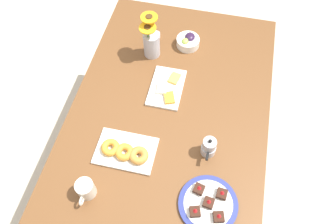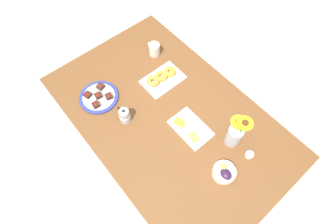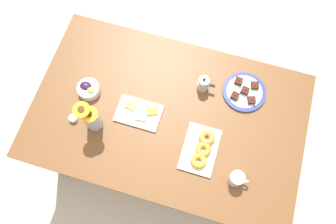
{
  "view_description": "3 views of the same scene",
  "coord_description": "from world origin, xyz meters",
  "px_view_note": "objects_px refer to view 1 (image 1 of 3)",
  "views": [
    {
      "loc": [
        0.83,
        0.18,
        2.16
      ],
      "look_at": [
        0.0,
        0.0,
        0.78
      ],
      "focal_mm": 35.0,
      "sensor_mm": 36.0,
      "label": 1
    },
    {
      "loc": [
        -0.61,
        0.52,
        2.22
      ],
      "look_at": [
        0.0,
        0.0,
        0.78
      ],
      "focal_mm": 28.0,
      "sensor_mm": 36.0,
      "label": 2
    },
    {
      "loc": [
        0.18,
        -0.62,
        2.55
      ],
      "look_at": [
        0.0,
        0.0,
        0.78
      ],
      "focal_mm": 35.0,
      "sensor_mm": 36.0,
      "label": 3
    }
  ],
  "objects_px": {
    "jam_cup_honey": "(156,35)",
    "dessert_plate": "(208,204)",
    "grape_bowl": "(188,41)",
    "moka_pot": "(209,147)",
    "croissant_platter": "(126,151)",
    "cheese_platter": "(167,88)",
    "dining_table": "(168,124)",
    "coffee_mug": "(86,189)",
    "flower_vase": "(151,42)"
  },
  "relations": [
    {
      "from": "dining_table",
      "to": "flower_vase",
      "type": "height_order",
      "value": "flower_vase"
    },
    {
      "from": "coffee_mug",
      "to": "dining_table",
      "type": "bearing_deg",
      "value": 150.51
    },
    {
      "from": "coffee_mug",
      "to": "flower_vase",
      "type": "xyz_separation_m",
      "value": [
        -0.85,
        0.08,
        0.04
      ]
    },
    {
      "from": "croissant_platter",
      "to": "jam_cup_honey",
      "type": "xyz_separation_m",
      "value": [
        -0.76,
        -0.04,
        -0.0
      ]
    },
    {
      "from": "cheese_platter",
      "to": "dessert_plate",
      "type": "distance_m",
      "value": 0.64
    },
    {
      "from": "jam_cup_honey",
      "to": "dessert_plate",
      "type": "height_order",
      "value": "dessert_plate"
    },
    {
      "from": "jam_cup_honey",
      "to": "dessert_plate",
      "type": "bearing_deg",
      "value": 26.2
    },
    {
      "from": "cheese_platter",
      "to": "moka_pot",
      "type": "distance_m",
      "value": 0.41
    },
    {
      "from": "jam_cup_honey",
      "to": "moka_pot",
      "type": "xyz_separation_m",
      "value": [
        0.67,
        0.41,
        0.03
      ]
    },
    {
      "from": "dining_table",
      "to": "moka_pot",
      "type": "xyz_separation_m",
      "value": [
        0.15,
        0.23,
        0.13
      ]
    },
    {
      "from": "coffee_mug",
      "to": "cheese_platter",
      "type": "height_order",
      "value": "coffee_mug"
    },
    {
      "from": "grape_bowl",
      "to": "cheese_platter",
      "type": "height_order",
      "value": "grape_bowl"
    },
    {
      "from": "jam_cup_honey",
      "to": "croissant_platter",
      "type": "bearing_deg",
      "value": 2.73
    },
    {
      "from": "dining_table",
      "to": "croissant_platter",
      "type": "bearing_deg",
      "value": -31.89
    },
    {
      "from": "cheese_platter",
      "to": "jam_cup_honey",
      "type": "height_order",
      "value": "cheese_platter"
    },
    {
      "from": "moka_pot",
      "to": "grape_bowl",
      "type": "bearing_deg",
      "value": -161.45
    },
    {
      "from": "grape_bowl",
      "to": "moka_pot",
      "type": "xyz_separation_m",
      "value": [
        0.65,
        0.22,
        0.02
      ]
    },
    {
      "from": "dessert_plate",
      "to": "flower_vase",
      "type": "xyz_separation_m",
      "value": [
        -0.78,
        -0.44,
        0.08
      ]
    },
    {
      "from": "dining_table",
      "to": "dessert_plate",
      "type": "distance_m",
      "value": 0.49
    },
    {
      "from": "dining_table",
      "to": "flower_vase",
      "type": "distance_m",
      "value": 0.46
    },
    {
      "from": "coffee_mug",
      "to": "moka_pot",
      "type": "height_order",
      "value": "moka_pot"
    },
    {
      "from": "grape_bowl",
      "to": "moka_pot",
      "type": "bearing_deg",
      "value": 18.55
    },
    {
      "from": "flower_vase",
      "to": "croissant_platter",
      "type": "bearing_deg",
      "value": 2.67
    },
    {
      "from": "cheese_platter",
      "to": "jam_cup_honey",
      "type": "relative_size",
      "value": 5.42
    },
    {
      "from": "cheese_platter",
      "to": "jam_cup_honey",
      "type": "distance_m",
      "value": 0.38
    },
    {
      "from": "croissant_platter",
      "to": "grape_bowl",
      "type": "bearing_deg",
      "value": 167.9
    },
    {
      "from": "coffee_mug",
      "to": "moka_pot",
      "type": "xyz_separation_m",
      "value": [
        -0.31,
        0.49,
        0.0
      ]
    },
    {
      "from": "dining_table",
      "to": "moka_pot",
      "type": "relative_size",
      "value": 13.45
    },
    {
      "from": "jam_cup_honey",
      "to": "flower_vase",
      "type": "xyz_separation_m",
      "value": [
        0.13,
        0.01,
        0.08
      ]
    },
    {
      "from": "coffee_mug",
      "to": "dessert_plate",
      "type": "height_order",
      "value": "coffee_mug"
    },
    {
      "from": "jam_cup_honey",
      "to": "moka_pot",
      "type": "height_order",
      "value": "moka_pot"
    },
    {
      "from": "coffee_mug",
      "to": "moka_pot",
      "type": "distance_m",
      "value": 0.58
    },
    {
      "from": "cheese_platter",
      "to": "moka_pot",
      "type": "relative_size",
      "value": 2.18
    },
    {
      "from": "cheese_platter",
      "to": "croissant_platter",
      "type": "xyz_separation_m",
      "value": [
        0.4,
        -0.11,
        0.01
      ]
    },
    {
      "from": "moka_pot",
      "to": "dining_table",
      "type": "bearing_deg",
      "value": -123.72
    },
    {
      "from": "cheese_platter",
      "to": "dessert_plate",
      "type": "height_order",
      "value": "dessert_plate"
    },
    {
      "from": "croissant_platter",
      "to": "cheese_platter",
      "type": "bearing_deg",
      "value": 165.07
    },
    {
      "from": "dining_table",
      "to": "dessert_plate",
      "type": "xyz_separation_m",
      "value": [
        0.4,
        0.26,
        0.1
      ]
    },
    {
      "from": "jam_cup_honey",
      "to": "flower_vase",
      "type": "distance_m",
      "value": 0.15
    },
    {
      "from": "flower_vase",
      "to": "moka_pot",
      "type": "height_order",
      "value": "flower_vase"
    },
    {
      "from": "coffee_mug",
      "to": "croissant_platter",
      "type": "height_order",
      "value": "coffee_mug"
    },
    {
      "from": "grape_bowl",
      "to": "croissant_platter",
      "type": "height_order",
      "value": "grape_bowl"
    },
    {
      "from": "croissant_platter",
      "to": "jam_cup_honey",
      "type": "bearing_deg",
      "value": -177.27
    },
    {
      "from": "coffee_mug",
      "to": "dessert_plate",
      "type": "distance_m",
      "value": 0.53
    },
    {
      "from": "flower_vase",
      "to": "dining_table",
      "type": "bearing_deg",
      "value": 24.87
    },
    {
      "from": "croissant_platter",
      "to": "moka_pot",
      "type": "relative_size",
      "value": 2.35
    },
    {
      "from": "croissant_platter",
      "to": "dessert_plate",
      "type": "height_order",
      "value": "dessert_plate"
    },
    {
      "from": "croissant_platter",
      "to": "moka_pot",
      "type": "bearing_deg",
      "value": 103.55
    },
    {
      "from": "dining_table",
      "to": "jam_cup_honey",
      "type": "relative_size",
      "value": 33.33
    },
    {
      "from": "flower_vase",
      "to": "moka_pot",
      "type": "relative_size",
      "value": 2.18
    }
  ]
}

